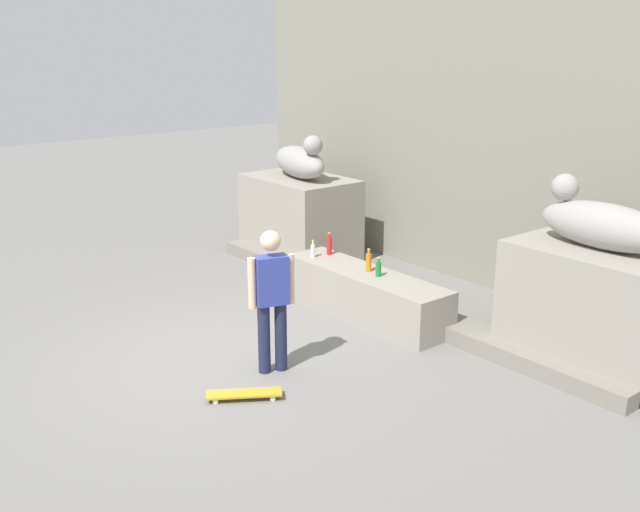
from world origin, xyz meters
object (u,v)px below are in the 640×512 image
Objects in this scene: statue_reclining_right at (602,223)px; bottle_orange at (369,262)px; skater at (272,295)px; bottle_red at (329,245)px; bottle_green at (378,269)px; bottle_clear at (313,250)px; statue_reclining_left at (300,161)px; skateboard at (244,394)px.

statue_reclining_right is 3.09m from bottle_orange.
bottle_red is at bearing 54.57° from skater.
bottle_clear is at bearing -174.10° from bottle_green.
bottle_red is at bearing 82.79° from bottle_clear.
statue_reclining_right is at bearing 13.77° from statue_reclining_left.
statue_reclining_right is 4.07m from bottle_clear.
skateboard is 2.47× the size of bottle_orange.
statue_reclining_left reaches higher than bottle_green.
statue_reclining_left is at bearing 0.73° from statue_reclining_right.
skater is at bearing -27.88° from statue_reclining_left.
statue_reclining_right is 6.14× the size of bottle_green.
bottle_green is at bearing 49.05° from skateboard.
bottle_clear is (-2.03, 2.55, 0.66)m from skateboard.
skateboard is (-1.75, -3.70, -1.62)m from statue_reclining_right.
bottle_clear is (-1.24, -0.13, -0.00)m from bottle_green.
skateboard is 3.32m from bottle_clear.
bottle_orange reaches higher than bottle_green.
bottle_clear is at bearing 71.24° from skateboard.
statue_reclining_left reaches higher than skater.
statue_reclining_right is 3.96m from bottle_red.
skateboard is (0.38, -0.65, -0.86)m from skater.
bottle_green is 0.83× the size of bottle_orange.
bottle_red reaches higher than skateboard.
skater is 1.14m from skateboard.
bottle_green is 1.22m from bottle_red.
statue_reclining_left is 1.01× the size of skater.
skater is at bearing -72.64° from bottle_orange.
skater is at bearing 63.07° from skateboard.
bottle_orange is (-2.78, -0.98, -0.93)m from statue_reclining_right.
statue_reclining_left is 3.09m from bottle_orange.
statue_reclining_left is 6.45× the size of bottle_green.
bottle_red is (-2.00, 2.82, 0.70)m from skateboard.
skateboard is 2.99m from bottle_orange.
skateboard is 3.53m from bottle_red.
bottle_red is (-0.97, 0.10, 0.01)m from bottle_orange.
bottle_red is at bearing 173.01° from bottle_green.
statue_reclining_left is 3.33m from bottle_green.
bottle_red reaches higher than bottle_orange.
skater is 2.71m from bottle_red.
bottle_orange reaches higher than bottle_clear.
statue_reclining_right is 6.25× the size of bottle_clear.
statue_reclining_left is 2.21m from bottle_red.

